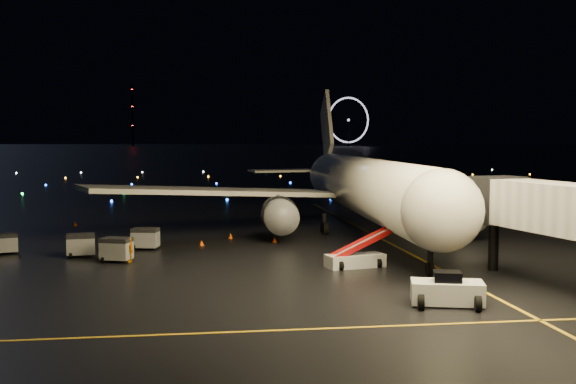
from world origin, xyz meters
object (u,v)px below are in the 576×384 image
belt_loader (355,247)px  baggage_cart_2 (81,245)px  baggage_cart_0 (145,239)px  pushback_tug (447,288)px  crew_c (130,250)px  airliner (361,154)px  baggage_cart_3 (5,244)px  baggage_cart_1 (116,250)px

belt_loader → baggage_cart_2: 21.41m
baggage_cart_0 → baggage_cart_2: 5.68m
pushback_tug → crew_c: size_ratio=2.17×
airliner → pushback_tug: bearing=-92.7°
pushback_tug → baggage_cart_3: pushback_tug is taller
airliner → baggage_cart_1: 27.40m
airliner → baggage_cart_3: (-31.40, -9.46, -6.82)m
crew_c → baggage_cart_2: size_ratio=0.86×
airliner → pushback_tug: size_ratio=13.66×
baggage_cart_0 → baggage_cart_2: (-4.78, -3.07, 0.01)m
belt_loader → crew_c: (-16.11, 4.48, -0.58)m
baggage_cart_0 → baggage_cart_1: 6.13m
airliner → belt_loader: (-5.11, -19.20, -6.13)m
airliner → crew_c: size_ratio=29.64×
pushback_tug → baggage_cart_0: pushback_tug is taller
baggage_cart_1 → baggage_cart_3: (-9.18, 5.09, -0.10)m
baggage_cart_0 → baggage_cart_3: bearing=-162.2°
pushback_tug → baggage_cart_3: (-28.63, 21.83, -0.13)m
belt_loader → baggage_cart_3: 28.05m
crew_c → belt_loader: bearing=63.8°
pushback_tug → crew_c: bearing=153.3°
airliner → baggage_cart_0: bearing=-154.6°
airliner → baggage_cart_1: airliner is taller
airliner → pushback_tug: airliner is taller
pushback_tug → baggage_cart_3: 36.00m
crew_c → baggage_cart_0: 6.08m
pushback_tug → baggage_cart_1: size_ratio=1.85×
baggage_cart_1 → baggage_cart_0: bearing=92.7°
baggage_cart_2 → baggage_cart_3: bearing=153.1°
baggage_cart_0 → baggage_cart_2: baggage_cart_2 is taller
baggage_cart_0 → baggage_cart_2: size_ratio=0.99×
crew_c → baggage_cart_3: bearing=-128.0°
crew_c → baggage_cart_2: 4.94m
pushback_tug → baggage_cart_3: size_ratio=2.08×
airliner → crew_c: 26.69m
pushback_tug → baggage_cart_2: pushback_tug is taller
pushback_tug → baggage_cart_1: pushback_tug is taller
belt_loader → baggage_cart_0: 18.56m
belt_loader → baggage_cart_3: (-26.29, 9.75, -0.69)m
baggage_cart_0 → baggage_cart_1: (-1.82, -5.85, 0.02)m
baggage_cart_0 → baggage_cart_3: 11.02m
pushback_tug → baggage_cart_2: 29.71m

